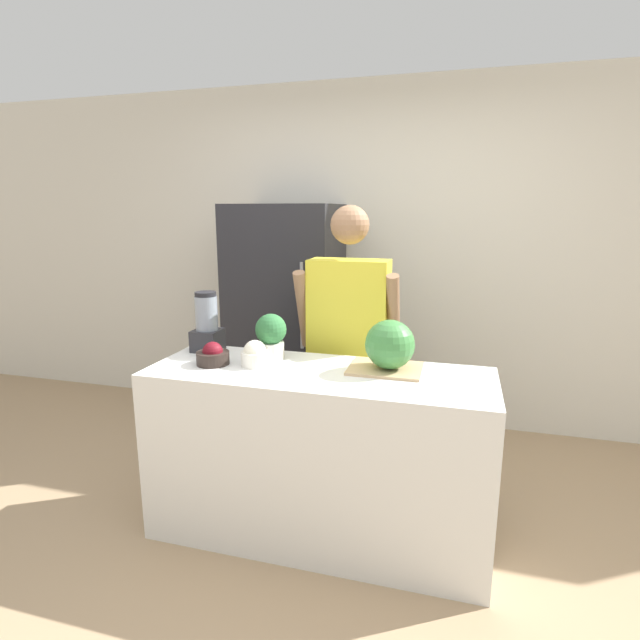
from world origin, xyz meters
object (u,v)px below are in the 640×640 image
watermelon (390,344)px  bowl_cream (255,355)px  refrigerator (286,318)px  bowl_cherries (213,356)px  blender (207,325)px  potted_plant (271,335)px  person (348,348)px

watermelon → bowl_cream: 0.68m
refrigerator → bowl_cream: (0.28, -1.26, 0.09)m
watermelon → bowl_cherries: bearing=-171.5°
blender → potted_plant: 0.40m
blender → refrigerator: bearing=85.8°
refrigerator → watermelon: size_ratio=7.04×
person → potted_plant: person is taller
refrigerator → potted_plant: bearing=-74.2°
bowl_cherries → person: bearing=44.2°
potted_plant → refrigerator: bearing=105.8°
potted_plant → blender: bearing=173.5°
refrigerator → bowl_cherries: size_ratio=10.16×
bowl_cream → potted_plant: potted_plant is taller
person → blender: (-0.73, -0.34, 0.17)m
watermelon → bowl_cream: bearing=-171.9°
bowl_cream → potted_plant: (0.03, 0.14, 0.07)m
bowl_cream → refrigerator: bearing=102.7°
refrigerator → bowl_cream: 1.30m
bowl_cherries → blender: 0.29m
refrigerator → potted_plant: refrigerator is taller
bowl_cream → blender: bearing=153.1°
blender → potted_plant: (0.40, -0.05, -0.02)m
potted_plant → bowl_cream: bearing=-104.1°
bowl_cream → potted_plant: size_ratio=0.58×
person → watermelon: bearing=-55.2°
refrigerator → watermelon: 1.51m
watermelon → blender: bearing=175.1°
bowl_cream → blender: 0.42m
watermelon → blender: (-1.03, 0.09, 0.01)m
refrigerator → blender: (-0.08, -1.08, 0.18)m
blender → bowl_cream: bearing=-26.9°
bowl_cherries → blender: (-0.15, 0.22, 0.10)m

